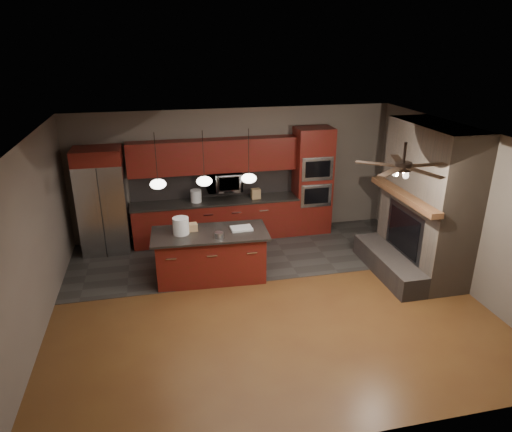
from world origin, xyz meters
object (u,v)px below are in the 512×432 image
object	(u,v)px
paint_tray	(241,228)
counter_box	(256,194)
counter_bucket	(196,196)
microwave	(224,181)
refrigerator	(102,201)
oven_tower	(312,181)
paint_can	(219,235)
kitchen_island	(211,255)
white_bucket	(181,226)
cardboard_box	(191,227)

from	to	relation	value
paint_tray	counter_box	distance (m)	1.79
paint_tray	counter_bucket	xyz separation A→B (m)	(-0.65, 1.73, 0.09)
microwave	refrigerator	bearing A→B (deg)	-177.00
oven_tower	paint_tray	distance (m)	2.60
refrigerator	counter_box	size ratio (longest dim) A/B	10.20
microwave	paint_can	bearing A→B (deg)	-101.27
counter_box	refrigerator	bearing A→B (deg)	178.30
microwave	kitchen_island	distance (m)	2.05
paint_can	white_bucket	bearing A→B (deg)	153.00
oven_tower	kitchen_island	bearing A→B (deg)	-145.48
counter_bucket	kitchen_island	bearing A→B (deg)	-87.65
oven_tower	cardboard_box	world-z (taller)	oven_tower
microwave	cardboard_box	world-z (taller)	microwave
oven_tower	paint_can	xyz separation A→B (m)	(-2.39, -2.01, -0.22)
refrigerator	paint_tray	world-z (taller)	refrigerator
counter_bucket	refrigerator	bearing A→B (deg)	-177.54
kitchen_island	counter_bucket	size ratio (longest dim) A/B	8.04
microwave	oven_tower	bearing A→B (deg)	-1.66
oven_tower	paint_can	size ratio (longest dim) A/B	15.34
kitchen_island	paint_can	world-z (taller)	paint_can
white_bucket	paint_can	size ratio (longest dim) A/B	1.96
refrigerator	white_bucket	distance (m)	2.18
cardboard_box	counter_box	world-z (taller)	counter_box
paint_can	paint_tray	distance (m)	0.54
microwave	paint_can	world-z (taller)	microwave
kitchen_island	counter_box	distance (m)	2.15
paint_tray	counter_bucket	world-z (taller)	counter_bucket
microwave	white_bucket	distance (m)	2.04
microwave	refrigerator	size ratio (longest dim) A/B	0.34
counter_bucket	paint_tray	bearing A→B (deg)	-69.34
microwave	counter_box	xyz separation A→B (m)	(0.68, -0.10, -0.29)
refrigerator	paint_can	size ratio (longest dim) A/B	14.03
cardboard_box	counter_bucket	size ratio (longest dim) A/B	0.80
paint_can	cardboard_box	xyz separation A→B (m)	(-0.44, 0.43, 0.02)
cardboard_box	counter_bucket	distance (m)	1.60
oven_tower	counter_bucket	size ratio (longest dim) A/B	9.02
kitchen_island	paint_tray	size ratio (longest dim) A/B	5.54
paint_tray	counter_box	bearing A→B (deg)	66.85
paint_can	oven_tower	bearing A→B (deg)	40.06
white_bucket	counter_bucket	size ratio (longest dim) A/B	1.15
paint_can	cardboard_box	size ratio (longest dim) A/B	0.73
microwave	counter_bucket	size ratio (longest dim) A/B	2.77
refrigerator	cardboard_box	bearing A→B (deg)	-42.40
kitchen_island	paint_can	distance (m)	0.59
microwave	paint_tray	size ratio (longest dim) A/B	1.91
microwave	white_bucket	world-z (taller)	microwave
microwave	counter_box	bearing A→B (deg)	-8.41
microwave	paint_tray	bearing A→B (deg)	-88.77
kitchen_island	paint_can	bearing A→B (deg)	-61.84
microwave	counter_bucket	distance (m)	0.67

